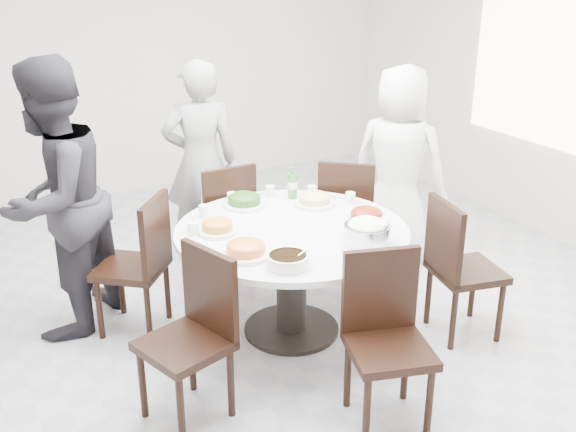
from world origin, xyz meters
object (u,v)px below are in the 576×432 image
chair_nw (131,265)px  diner_right (399,165)px  soup_bowl (288,261)px  chair_n (220,221)px  chair_sw (184,342)px  chair_se (467,268)px  diner_left (55,201)px  diner_middle (201,162)px  chair_ne (347,215)px  dining_table (292,281)px  chair_s (390,346)px  rice_bowl (367,234)px  beverage_bottle (293,183)px

chair_nw → diner_right: diner_right is taller
soup_bowl → chair_n: bearing=82.6°
chair_sw → chair_se: (1.93, -0.04, 0.00)m
diner_right → diner_left: (-2.63, 0.14, 0.11)m
chair_n → chair_nw: bearing=26.0°
diner_middle → soup_bowl: 1.89m
chair_ne → diner_left: 2.18m
dining_table → diner_left: (-1.30, 0.78, 0.54)m
chair_s → chair_se: (1.00, 0.52, 0.00)m
chair_n → diner_right: (1.42, -0.33, 0.33)m
chair_se → rice_bowl: bearing=91.3°
chair_nw → chair_s: (0.92, -1.61, 0.00)m
diner_left → soup_bowl: bearing=84.8°
chair_se → diner_middle: size_ratio=0.58×
chair_nw → soup_bowl: 1.23m
chair_nw → chair_s: bearing=69.4°
chair_s → diner_left: 2.31m
diner_right → rice_bowl: bearing=100.5°
diner_middle → rice_bowl: bearing=114.7°
chair_n → rice_bowl: bearing=103.4°
chair_s → beverage_bottle: size_ratio=4.10×
chair_ne → chair_n: size_ratio=1.00×
chair_sw → diner_middle: diner_middle is taller
diner_left → soup_bowl: size_ratio=7.64×
diner_middle → soup_bowl: (-0.21, -1.88, -0.03)m
chair_s → diner_left: size_ratio=0.52×
chair_n → chair_sw: (-0.84, -1.49, 0.00)m
chair_sw → diner_left: size_ratio=0.52×
chair_n → chair_sw: size_ratio=1.00×
chair_n → soup_bowl: size_ratio=3.98×
chair_se → chair_nw: bearing=72.4°
chair_sw → chair_s: 1.09m
diner_right → soup_bowl: diner_right is taller
chair_ne → chair_sw: same height
chair_ne → chair_s: same height
dining_table → chair_n: (-0.09, 0.98, 0.10)m
dining_table → chair_sw: 1.07m
diner_right → soup_bowl: (-1.61, -1.12, -0.01)m
soup_bowl → diner_right: bearing=34.9°
diner_left → chair_sw: bearing=61.8°
diner_middle → soup_bowl: size_ratio=6.87×
chair_s → diner_left: (-1.31, 1.85, 0.44)m
chair_sw → diner_left: 1.42m
dining_table → chair_n: chair_n is taller
diner_right → chair_sw: bearing=82.1°
chair_n → beverage_bottle: size_ratio=4.10×
soup_bowl → chair_nw: bearing=122.0°
chair_s → diner_middle: size_ratio=0.58×
diner_right → soup_bowl: 1.96m
rice_bowl → chair_nw: bearing=141.6°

